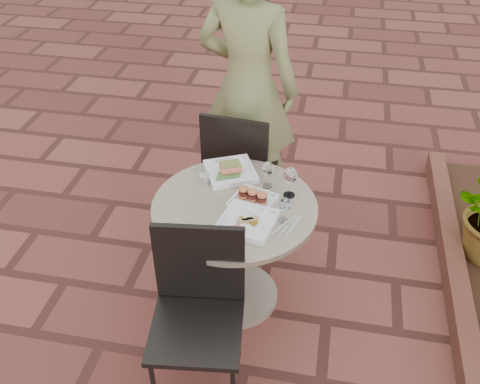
% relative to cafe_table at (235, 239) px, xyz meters
% --- Properties ---
extents(ground, '(60.00, 60.00, 0.00)m').
position_rel_cafe_table_xyz_m(ground, '(-0.26, -0.09, -0.48)').
color(ground, brown).
rests_on(ground, ground).
extents(cafe_table, '(0.90, 0.90, 0.73)m').
position_rel_cafe_table_xyz_m(cafe_table, '(0.00, 0.00, 0.00)').
color(cafe_table, gray).
rests_on(cafe_table, ground).
extents(chair_far, '(0.48, 0.48, 0.93)m').
position_rel_cafe_table_xyz_m(chair_far, '(-0.11, 0.68, 0.07)').
color(chair_far, black).
rests_on(chair_far, ground).
extents(chair_near, '(0.49, 0.49, 0.93)m').
position_rel_cafe_table_xyz_m(chair_near, '(-0.07, -0.54, 0.07)').
color(chair_near, black).
rests_on(chair_near, ground).
extents(diner, '(0.77, 0.58, 1.90)m').
position_rel_cafe_table_xyz_m(diner, '(-0.11, 0.96, 0.47)').
color(diner, olive).
rests_on(diner, ground).
extents(plate_salmon, '(0.36, 0.36, 0.08)m').
position_rel_cafe_table_xyz_m(plate_salmon, '(-0.08, 0.28, 0.27)').
color(plate_salmon, silver).
rests_on(plate_salmon, cafe_table).
extents(plate_sliders, '(0.27, 0.27, 0.14)m').
position_rel_cafe_table_xyz_m(plate_sliders, '(0.09, 0.03, 0.28)').
color(plate_sliders, silver).
rests_on(plate_sliders, cafe_table).
extents(plate_tuna, '(0.32, 0.32, 0.03)m').
position_rel_cafe_table_xyz_m(plate_tuna, '(0.10, -0.14, 0.26)').
color(plate_tuna, silver).
rests_on(plate_tuna, cafe_table).
extents(wine_glass_right, '(0.06, 0.06, 0.15)m').
position_rel_cafe_table_xyz_m(wine_glass_right, '(0.28, -0.08, 0.35)').
color(wine_glass_right, white).
rests_on(wine_glass_right, cafe_table).
extents(wine_glass_mid, '(0.07, 0.07, 0.16)m').
position_rel_cafe_table_xyz_m(wine_glass_mid, '(0.15, 0.20, 0.36)').
color(wine_glass_mid, white).
rests_on(wine_glass_mid, cafe_table).
extents(wine_glass_far, '(0.08, 0.08, 0.18)m').
position_rel_cafe_table_xyz_m(wine_glass_far, '(0.28, 0.14, 0.38)').
color(wine_glass_far, white).
rests_on(wine_glass_far, cafe_table).
extents(steel_ramekin, '(0.07, 0.07, 0.05)m').
position_rel_cafe_table_xyz_m(steel_ramekin, '(-0.21, 0.17, 0.27)').
color(steel_ramekin, silver).
rests_on(steel_ramekin, cafe_table).
extents(cutlery_set, '(0.16, 0.23, 0.00)m').
position_rel_cafe_table_xyz_m(cutlery_set, '(0.31, -0.12, 0.25)').
color(cutlery_set, silver).
rests_on(cutlery_set, cafe_table).
extents(planter_curb, '(0.12, 3.00, 0.15)m').
position_rel_cafe_table_xyz_m(planter_curb, '(1.34, 0.21, -0.41)').
color(planter_curb, brown).
rests_on(planter_curb, ground).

